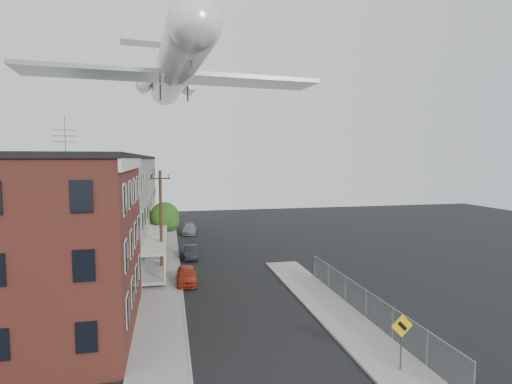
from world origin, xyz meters
TOP-DOWN VIEW (x-y plane):
  - ground at (0.00, 0.00)m, footprint 120.00×120.00m
  - sidewalk_left at (-5.50, 24.00)m, footprint 3.00×62.00m
  - sidewalk_right at (5.50, 6.00)m, footprint 3.00×26.00m
  - curb_left at (-4.05, 24.00)m, footprint 0.15×62.00m
  - curb_right at (4.05, 6.00)m, footprint 0.15×26.00m
  - corner_building at (-12.00, 7.00)m, footprint 10.31×12.30m
  - row_house_a at (-11.96, 16.50)m, footprint 11.98×7.00m
  - row_house_b at (-11.96, 23.50)m, footprint 11.98×7.00m
  - row_house_c at (-11.96, 30.50)m, footprint 11.98×7.00m
  - row_house_d at (-11.96, 37.50)m, footprint 11.98×7.00m
  - row_house_e at (-11.96, 44.50)m, footprint 11.98×7.00m
  - chainlink_fence at (7.00, 5.00)m, footprint 0.06×18.06m
  - warning_sign at (5.60, -1.03)m, footprint 1.10×0.11m
  - utility_pole at (-5.60, 18.00)m, footprint 1.80×0.26m
  - street_tree at (-5.27, 27.92)m, footprint 3.22×3.20m
  - car_near at (-3.60, 14.67)m, footprint 1.69×4.07m
  - car_mid at (-2.87, 22.84)m, footprint 1.35×3.86m
  - car_far at (-2.32, 36.11)m, footprint 2.29×4.61m
  - airplane at (-4.19, 22.08)m, footprint 26.09×29.79m

SIDE VIEW (x-z plane):
  - ground at x=0.00m, z-range 0.00..0.00m
  - sidewalk_left at x=-5.50m, z-range 0.00..0.12m
  - sidewalk_right at x=5.50m, z-range 0.00..0.12m
  - curb_left at x=-4.05m, z-range 0.00..0.14m
  - curb_right at x=4.05m, z-range 0.00..0.14m
  - car_mid at x=-2.87m, z-range 0.00..1.27m
  - car_far at x=-2.32m, z-range 0.00..1.29m
  - car_near at x=-3.60m, z-range 0.00..1.38m
  - chainlink_fence at x=7.00m, z-range 0.05..1.95m
  - warning_sign at x=5.60m, z-range 0.48..3.28m
  - street_tree at x=-5.27m, z-range 0.85..6.05m
  - utility_pole at x=-5.60m, z-range 0.17..9.17m
  - row_house_a at x=-11.96m, z-range -0.02..10.28m
  - row_house_b at x=-11.96m, z-range -0.02..10.28m
  - row_house_c at x=-11.96m, z-range -0.02..10.28m
  - row_house_d at x=-11.96m, z-range -0.02..10.28m
  - row_house_e at x=-11.96m, z-range -0.02..10.28m
  - corner_building at x=-12.00m, z-range -0.91..11.24m
  - airplane at x=-4.19m, z-range 14.06..22.67m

